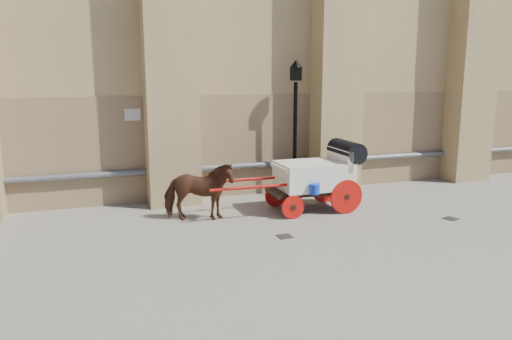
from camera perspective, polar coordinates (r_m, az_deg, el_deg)
name	(u,v)px	position (r m, az deg, el deg)	size (l,w,h in m)	color
ground	(247,240)	(11.11, -0.98, -7.98)	(90.00, 90.00, 0.00)	slate
horse	(199,192)	(12.40, -6.57, -2.47)	(0.79, 1.74, 1.47)	brown
carriage	(319,173)	(13.38, 7.19, -0.38)	(4.19, 1.49, 1.83)	black
street_lamp	(295,125)	(14.62, 4.50, 5.19)	(0.37, 0.37, 3.99)	black
drain_grate_near	(285,236)	(11.32, 3.28, -7.58)	(0.32, 0.32, 0.01)	black
drain_grate_far	(451,219)	(13.55, 21.35, -5.20)	(0.32, 0.32, 0.01)	black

